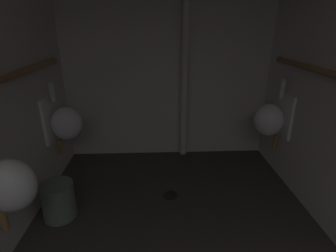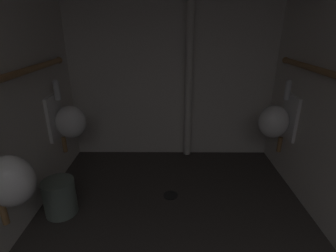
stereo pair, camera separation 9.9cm
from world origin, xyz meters
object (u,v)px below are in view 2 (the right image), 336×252
urinal_left_far (68,121)px  floor_drain (171,195)px  urinal_right_mid (276,121)px  standpipe_back_wall (190,59)px  urinal_left_mid (7,179)px  waste_bin (60,197)px

urinal_left_far → floor_drain: (1.02, -0.35, -0.63)m
urinal_right_mid → standpipe_back_wall: bearing=151.4°
urinal_left_mid → floor_drain: 1.39m
standpipe_back_wall → urinal_left_far: bearing=-158.7°
urinal_left_mid → urinal_left_far: size_ratio=1.00×
urinal_left_far → urinal_right_mid: same height
urinal_left_far → standpipe_back_wall: standpipe_back_wall is taller
urinal_left_far → urinal_right_mid: 2.08m
floor_drain → urinal_left_far: bearing=161.2°
urinal_right_mid → floor_drain: size_ratio=5.39×
urinal_left_far → urinal_right_mid: (2.08, 0.02, 0.00)m
floor_drain → waste_bin: size_ratio=0.45×
urinal_right_mid → urinal_left_far: bearing=-179.5°
urinal_left_far → waste_bin: (0.07, -0.59, -0.48)m
waste_bin → urinal_left_mid: bearing=-99.2°
floor_drain → urinal_left_mid: bearing=-145.3°
standpipe_back_wall → floor_drain: 1.45m
urinal_right_mid → waste_bin: urinal_right_mid is taller
urinal_left_mid → floor_drain: (1.02, 0.71, -0.63)m
standpipe_back_wall → urinal_right_mid: bearing=-28.6°
urinal_left_far → floor_drain: size_ratio=5.39×
urinal_left_mid → urinal_right_mid: same height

